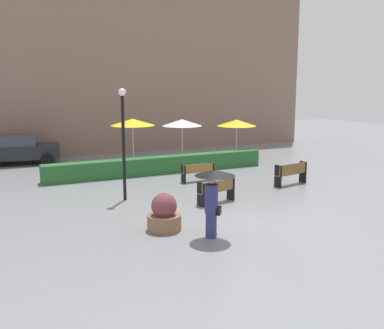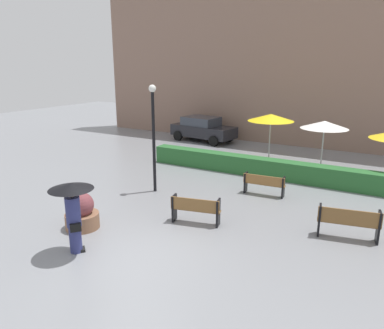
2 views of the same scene
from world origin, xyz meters
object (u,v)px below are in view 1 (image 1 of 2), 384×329
(bench_back_row, at_px, (198,171))
(patio_umbrella_white, at_px, (182,123))
(patio_umbrella_yellow, at_px, (133,122))
(bench_mid_center, at_px, (217,190))
(pedestrian_with_umbrella, at_px, (213,191))
(lamp_post, at_px, (123,133))
(bench_far_right, at_px, (292,172))
(planter_pot, at_px, (164,214))
(patio_umbrella_yellow_far, at_px, (237,123))
(parked_car, at_px, (18,149))

(bench_back_row, bearing_deg, patio_umbrella_white, 74.64)
(patio_umbrella_yellow, height_order, patio_umbrella_white, patio_umbrella_yellow)
(bench_back_row, distance_m, bench_mid_center, 3.71)
(pedestrian_with_umbrella, relative_size, lamp_post, 0.47)
(bench_far_right, bearing_deg, bench_back_row, 144.70)
(bench_mid_center, distance_m, planter_pot, 3.49)
(bench_back_row, distance_m, lamp_post, 4.71)
(patio_umbrella_yellow_far, bearing_deg, planter_pot, -130.86)
(pedestrian_with_umbrella, height_order, patio_umbrella_yellow, patio_umbrella_yellow)
(bench_mid_center, height_order, lamp_post, lamp_post)
(bench_far_right, bearing_deg, parked_car, 134.81)
(planter_pot, xyz_separation_m, parked_car, (-3.01, 13.48, 0.33))
(bench_far_right, relative_size, patio_umbrella_yellow_far, 0.74)
(bench_back_row, relative_size, lamp_post, 0.39)
(bench_far_right, distance_m, parked_car, 14.45)
(bench_back_row, height_order, planter_pot, planter_pot)
(bench_back_row, bearing_deg, bench_mid_center, -105.63)
(lamp_post, distance_m, patio_umbrella_white, 8.03)
(bench_mid_center, bearing_deg, patio_umbrella_white, 74.52)
(lamp_post, xyz_separation_m, patio_umbrella_yellow_far, (8.11, 5.46, -0.40))
(patio_umbrella_yellow, distance_m, patio_umbrella_yellow_far, 5.73)
(pedestrian_with_umbrella, relative_size, patio_umbrella_yellow, 0.80)
(patio_umbrella_white, relative_size, patio_umbrella_yellow_far, 1.03)
(pedestrian_with_umbrella, xyz_separation_m, patio_umbrella_white, (4.09, 11.25, 0.83))
(planter_pot, distance_m, patio_umbrella_yellow, 10.86)
(patio_umbrella_white, bearing_deg, patio_umbrella_yellow_far, -13.43)
(bench_mid_center, bearing_deg, patio_umbrella_yellow_far, 54.66)
(lamp_post, height_order, patio_umbrella_yellow, lamp_post)
(bench_far_right, xyz_separation_m, pedestrian_with_umbrella, (-6.16, -4.43, 0.81))
(pedestrian_with_umbrella, distance_m, patio_umbrella_yellow, 11.75)
(bench_mid_center, relative_size, patio_umbrella_yellow_far, 0.69)
(bench_back_row, relative_size, parked_car, 0.36)
(bench_far_right, height_order, patio_umbrella_yellow_far, patio_umbrella_yellow_far)
(lamp_post, height_order, patio_umbrella_yellow_far, lamp_post)
(bench_mid_center, xyz_separation_m, lamp_post, (-2.90, 1.89, 2.01))
(lamp_post, bearing_deg, patio_umbrella_yellow, 69.23)
(bench_mid_center, xyz_separation_m, patio_umbrella_yellow, (-0.41, 8.43, 1.79))
(bench_back_row, height_order, patio_umbrella_yellow, patio_umbrella_yellow)
(bench_mid_center, xyz_separation_m, patio_umbrella_yellow_far, (5.21, 7.35, 1.62))
(lamp_post, height_order, patio_umbrella_white, lamp_post)
(bench_far_right, xyz_separation_m, patio_umbrella_white, (-2.07, 6.83, 1.64))
(pedestrian_with_umbrella, height_order, planter_pot, pedestrian_with_umbrella)
(patio_umbrella_yellow_far, distance_m, parked_car, 11.91)
(pedestrian_with_umbrella, bearing_deg, parked_car, 105.32)
(bench_mid_center, relative_size, patio_umbrella_white, 0.67)
(bench_back_row, height_order, bench_far_right, bench_far_right)
(parked_car, bearing_deg, patio_umbrella_white, -22.89)
(bench_mid_center, relative_size, planter_pot, 1.40)
(bench_far_right, height_order, patio_umbrella_white, patio_umbrella_white)
(bench_back_row, xyz_separation_m, lamp_post, (-3.89, -1.68, 2.04))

